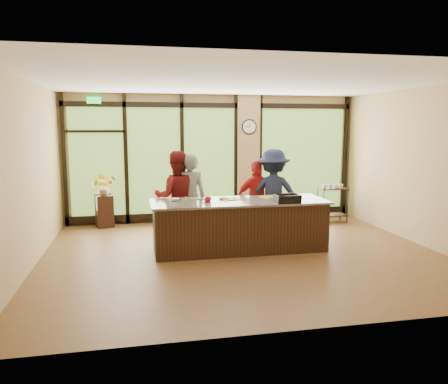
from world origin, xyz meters
name	(u,v)px	position (x,y,z in m)	size (l,w,h in m)	color
floor	(243,254)	(0.00, 0.00, 0.00)	(7.00, 7.00, 0.00)	brown
ceiling	(244,82)	(0.00, 0.00, 3.00)	(7.00, 7.00, 0.00)	white
back_wall	(213,158)	(0.00, 3.00, 1.50)	(7.00, 7.00, 0.00)	tan
left_wall	(28,175)	(-3.50, 0.00, 1.50)	(6.00, 6.00, 0.00)	tan
right_wall	(423,167)	(3.50, 0.00, 1.50)	(6.00, 6.00, 0.00)	tan
window_wall	(220,163)	(0.16, 2.95, 1.39)	(6.90, 0.12, 3.00)	tan
island_base	(239,226)	(0.00, 0.30, 0.44)	(3.10, 1.00, 0.88)	black
countertop	(239,202)	(0.00, 0.30, 0.90)	(3.20, 1.10, 0.04)	slate
wall_clock	(249,127)	(0.85, 2.87, 2.25)	(0.36, 0.04, 0.36)	black
cook_left	(190,198)	(-0.81, 1.06, 0.87)	(0.63, 0.42, 1.74)	slate
cook_midleft	(176,197)	(-1.07, 1.08, 0.90)	(0.87, 0.68, 1.79)	maroon
cook_midright	(257,199)	(0.57, 1.12, 0.78)	(0.92, 0.38, 1.57)	#A21919
cook_right	(273,194)	(0.88, 1.05, 0.90)	(1.17, 0.67, 1.81)	#1A203B
roasting_pan	(287,200)	(0.79, -0.07, 0.96)	(0.42, 0.33, 0.07)	black
mixing_bowl	(289,197)	(0.94, 0.27, 0.96)	(0.32, 0.32, 0.08)	silver
cutting_board_left	(190,199)	(-0.86, 0.63, 0.93)	(0.37, 0.28, 0.01)	#488931
cutting_board_center	(231,199)	(-0.12, 0.45, 0.93)	(0.36, 0.27, 0.01)	gold
cutting_board_right	(270,197)	(0.67, 0.56, 0.93)	(0.38, 0.29, 0.01)	gold
prep_bowl_near	(174,200)	(-1.17, 0.47, 0.95)	(0.17, 0.17, 0.05)	white
prep_bowl_mid	(207,200)	(-0.59, 0.33, 0.94)	(0.15, 0.15, 0.05)	white
prep_bowl_far	(223,198)	(-0.27, 0.51, 0.94)	(0.13, 0.13, 0.03)	white
red_ramekin	(208,200)	(-0.59, 0.23, 0.97)	(0.12, 0.12, 0.09)	red
flower_stand	(104,211)	(-2.56, 2.71, 0.36)	(0.36, 0.36, 0.73)	black
flower_vase	(104,189)	(-2.56, 2.71, 0.86)	(0.26, 0.26, 0.27)	olive
bar_cart	(333,199)	(2.73, 2.17, 0.54)	(0.67, 0.39, 0.91)	black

